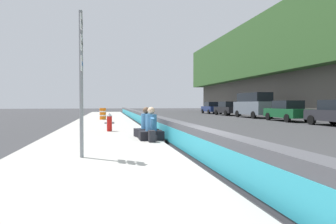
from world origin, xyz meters
TOP-DOWN VIEW (x-y plane):
  - ground_plane at (0.00, 0.00)m, footprint 160.00×160.00m
  - sidewalk_strip at (0.00, 2.65)m, footprint 80.00×4.40m
  - jersey_barrier at (0.00, 0.00)m, footprint 76.00×0.45m
  - route_sign_post at (0.66, 2.97)m, footprint 0.44×0.09m
  - fire_hydrant at (7.37, 2.28)m, footprint 0.26×0.46m
  - seated_person_foreground at (3.76, 0.79)m, footprint 0.77×0.87m
  - seated_person_middle at (4.78, 0.84)m, footprint 0.86×0.97m
  - backpack at (3.12, 0.85)m, footprint 0.32×0.28m
  - construction_barrel at (17.82, 2.78)m, footprint 0.54×0.54m
  - parked_car_fourth at (14.66, -12.18)m, footprint 4.56×2.07m
  - parked_car_midline at (20.56, -12.33)m, footprint 5.17×2.26m
  - parked_car_far at (26.70, -12.13)m, footprint 4.55×2.06m
  - parked_car_farther at (32.76, -12.28)m, footprint 4.55×2.04m

SIDE VIEW (x-z plane):
  - ground_plane at x=0.00m, z-range 0.00..0.00m
  - sidewalk_strip at x=0.00m, z-range 0.00..0.14m
  - backpack at x=3.12m, z-range 0.13..0.53m
  - jersey_barrier at x=0.00m, z-range 0.00..0.85m
  - seated_person_middle at x=4.78m, z-range -0.08..1.11m
  - seated_person_foreground at x=3.76m, z-range -0.09..1.12m
  - fire_hydrant at x=7.37m, z-range 0.15..1.03m
  - construction_barrel at x=17.82m, z-range 0.14..1.09m
  - parked_car_fourth at x=14.66m, z-range 0.01..1.72m
  - parked_car_far at x=26.70m, z-range 0.01..1.72m
  - parked_car_farther at x=32.76m, z-range 0.01..1.72m
  - parked_car_midline at x=20.56m, z-range 0.07..2.63m
  - route_sign_post at x=0.66m, z-range 0.43..4.03m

